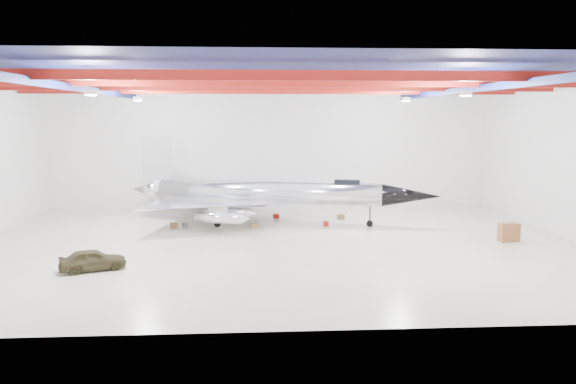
{
  "coord_description": "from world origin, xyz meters",
  "views": [
    {
      "loc": [
        -1.54,
        -36.26,
        8.54
      ],
      "look_at": [
        0.81,
        2.0,
        3.24
      ],
      "focal_mm": 35.0,
      "sensor_mm": 36.0,
      "label": 1
    }
  ],
  "objects": [
    {
      "name": "floor",
      "position": [
        0.0,
        0.0,
        0.0
      ],
      "size": [
        40.0,
        40.0,
        0.0
      ],
      "primitive_type": "plane",
      "color": "beige",
      "rests_on": "ground"
    },
    {
      "name": "oil_barrel",
      "position": [
        -1.53,
        5.58,
        0.18
      ],
      "size": [
        0.6,
        0.52,
        0.37
      ],
      "primitive_type": "cube",
      "rotation": [
        0.0,
        0.0,
        0.21
      ],
      "color": "olive",
      "rests_on": "floor"
    },
    {
      "name": "ceiling",
      "position": [
        0.0,
        0.0,
        11.0
      ],
      "size": [
        40.0,
        40.0,
        0.0
      ],
      "primitive_type": "plane",
      "rotation": [
        3.14,
        0.0,
        0.0
      ],
      "color": "#0A0F38",
      "rests_on": "wall_back"
    },
    {
      "name": "wall_back",
      "position": [
        0.0,
        15.0,
        5.5
      ],
      "size": [
        40.0,
        0.0,
        40.0
      ],
      "primitive_type": "plane",
      "rotation": [
        1.57,
        0.0,
        0.0
      ],
      "color": "silver",
      "rests_on": "floor"
    },
    {
      "name": "ceiling_structure",
      "position": [
        0.0,
        0.0,
        10.32
      ],
      "size": [
        39.5,
        29.5,
        1.08
      ],
      "color": "maroon",
      "rests_on": "ceiling"
    },
    {
      "name": "wall_right",
      "position": [
        20.0,
        0.0,
        5.5
      ],
      "size": [
        0.0,
        30.0,
        30.0
      ],
      "primitive_type": "plane",
      "rotation": [
        1.57,
        0.0,
        -1.57
      ],
      "color": "silver",
      "rests_on": "floor"
    },
    {
      "name": "tool_chest",
      "position": [
        3.99,
        6.0,
        0.19
      ],
      "size": [
        0.5,
        0.5,
        0.39
      ],
      "primitive_type": "cylinder",
      "rotation": [
        0.0,
        0.0,
        -0.17
      ],
      "color": "maroon",
      "rests_on": "floor"
    },
    {
      "name": "toolbox_red",
      "position": [
        0.31,
        9.67,
        0.17
      ],
      "size": [
        0.57,
        0.51,
        0.34
      ],
      "primitive_type": "cube",
      "rotation": [
        0.0,
        0.0,
        -0.26
      ],
      "color": "maroon",
      "rests_on": "floor"
    },
    {
      "name": "parts_bin",
      "position": [
        5.59,
        8.81,
        0.2
      ],
      "size": [
        0.58,
        0.47,
        0.4
      ],
      "primitive_type": "cube",
      "rotation": [
        0.0,
        0.0,
        -0.02
      ],
      "color": "olive",
      "rests_on": "floor"
    },
    {
      "name": "jeep",
      "position": [
        -10.45,
        -5.56,
        0.61
      ],
      "size": [
        3.83,
        2.6,
        1.21
      ],
      "primitive_type": "imported",
      "rotation": [
        0.0,
        0.0,
        1.93
      ],
      "color": "#37321B",
      "rests_on": "floor"
    },
    {
      "name": "crate_ply",
      "position": [
        -7.62,
        5.91,
        0.2
      ],
      "size": [
        0.6,
        0.5,
        0.39
      ],
      "primitive_type": "cube",
      "rotation": [
        0.0,
        0.0,
        0.1
      ],
      "color": "olive",
      "rests_on": "floor"
    },
    {
      "name": "desk",
      "position": [
        15.69,
        0.02,
        0.63
      ],
      "size": [
        1.45,
        0.88,
        1.25
      ],
      "primitive_type": "cube",
      "rotation": [
        0.0,
        0.0,
        0.15
      ],
      "color": "brown",
      "rests_on": "floor"
    },
    {
      "name": "jet_aircraft",
      "position": [
        -0.44,
        7.45,
        2.21
      ],
      "size": [
        24.44,
        17.04,
        6.75
      ],
      "rotation": [
        0.0,
        0.0,
        -0.24
      ],
      "color": "silver",
      "rests_on": "floor"
    },
    {
      "name": "crate_small",
      "position": [
        -6.88,
        6.6,
        0.14
      ],
      "size": [
        0.49,
        0.43,
        0.29
      ],
      "primitive_type": "cube",
      "rotation": [
        0.0,
        0.0,
        0.3
      ],
      "color": "#59595B",
      "rests_on": "floor"
    }
  ]
}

